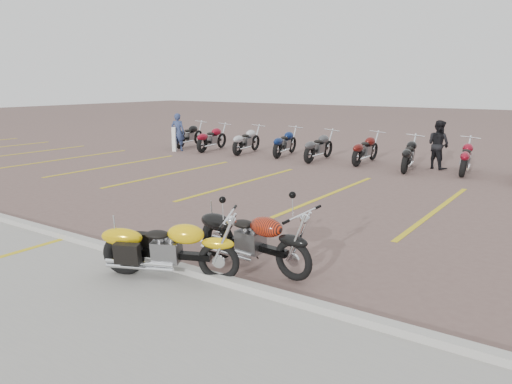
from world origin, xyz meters
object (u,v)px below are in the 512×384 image
at_px(flame_cruiser, 251,241).
at_px(person_a, 178,132).
at_px(person_b, 438,145).
at_px(yellow_cruiser, 167,250).
at_px(bollard, 174,139).

xyz_separation_m(flame_cruiser, person_a, (-10.22, 9.24, 0.34)).
height_order(person_a, person_b, person_b).
relative_size(yellow_cruiser, bollard, 1.97).
relative_size(yellow_cruiser, flame_cruiser, 0.91).
distance_m(yellow_cruiser, flame_cruiser, 1.28).
distance_m(person_b, bollard, 10.27).
height_order(yellow_cruiser, person_a, person_a).
relative_size(yellow_cruiser, person_b, 1.23).
relative_size(yellow_cruiser, person_a, 1.26).
height_order(yellow_cruiser, person_b, person_b).
height_order(yellow_cruiser, bollard, bollard).
relative_size(person_a, person_b, 0.98).
bearing_deg(flame_cruiser, bollard, 144.06).
relative_size(flame_cruiser, person_b, 1.35).
xyz_separation_m(flame_cruiser, bollard, (-10.25, 9.03, 0.06)).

